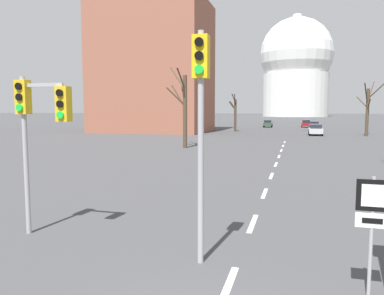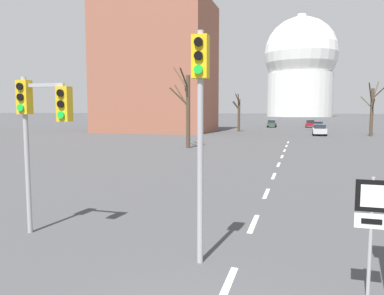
{
  "view_description": "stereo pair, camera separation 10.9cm",
  "coord_description": "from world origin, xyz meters",
  "px_view_note": "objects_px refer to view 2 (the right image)",
  "views": [
    {
      "loc": [
        1.27,
        -4.43,
        3.6
      ],
      "look_at": [
        -1.32,
        4.82,
        2.64
      ],
      "focal_mm": 35.0,
      "sensor_mm": 36.0,
      "label": 1
    },
    {
      "loc": [
        1.37,
        -4.4,
        3.6
      ],
      "look_at": [
        -1.32,
        4.82,
        2.64
      ],
      "focal_mm": 35.0,
      "sensor_mm": 36.0,
      "label": 2
    }
  ],
  "objects_px": {
    "sedan_near_right": "(310,124)",
    "route_sign_post": "(372,217)",
    "traffic_signal_near_left": "(39,116)",
    "sedan_near_left": "(320,130)",
    "sedan_far_left": "(318,126)",
    "sedan_mid_centre": "(272,123)",
    "traffic_signal_centre_tall": "(200,104)"
  },
  "relations": [
    {
      "from": "sedan_near_right",
      "to": "route_sign_post",
      "type": "bearing_deg",
      "value": -90.36
    },
    {
      "from": "traffic_signal_near_left",
      "to": "sedan_near_left",
      "type": "bearing_deg",
      "value": 78.47
    },
    {
      "from": "route_sign_post",
      "to": "sedan_far_left",
      "type": "relative_size",
      "value": 0.56
    },
    {
      "from": "sedan_near_left",
      "to": "sedan_near_right",
      "type": "height_order",
      "value": "sedan_near_left"
    },
    {
      "from": "route_sign_post",
      "to": "sedan_far_left",
      "type": "bearing_deg",
      "value": 88.57
    },
    {
      "from": "traffic_signal_near_left",
      "to": "sedan_far_left",
      "type": "distance_m",
      "value": 61.97
    },
    {
      "from": "route_sign_post",
      "to": "sedan_mid_centre",
      "type": "height_order",
      "value": "route_sign_post"
    },
    {
      "from": "traffic_signal_near_left",
      "to": "route_sign_post",
      "type": "bearing_deg",
      "value": -10.04
    },
    {
      "from": "traffic_signal_near_left",
      "to": "sedan_near_left",
      "type": "distance_m",
      "value": 48.42
    },
    {
      "from": "sedan_near_right",
      "to": "sedan_far_left",
      "type": "bearing_deg",
      "value": -84.88
    },
    {
      "from": "route_sign_post",
      "to": "sedan_near_right",
      "type": "xyz_separation_m",
      "value": [
        0.48,
        74.76,
        -0.81
      ]
    },
    {
      "from": "sedan_near_left",
      "to": "sedan_near_right",
      "type": "relative_size",
      "value": 1.0
    },
    {
      "from": "sedan_far_left",
      "to": "traffic_signal_near_left",
      "type": "bearing_deg",
      "value": -99.31
    },
    {
      "from": "sedan_mid_centre",
      "to": "sedan_far_left",
      "type": "relative_size",
      "value": 1.0
    },
    {
      "from": "route_sign_post",
      "to": "sedan_near_right",
      "type": "distance_m",
      "value": 74.77
    },
    {
      "from": "sedan_near_right",
      "to": "sedan_mid_centre",
      "type": "relative_size",
      "value": 1.01
    },
    {
      "from": "traffic_signal_near_left",
      "to": "sedan_mid_centre",
      "type": "distance_m",
      "value": 71.79
    },
    {
      "from": "route_sign_post",
      "to": "sedan_near_right",
      "type": "height_order",
      "value": "route_sign_post"
    },
    {
      "from": "route_sign_post",
      "to": "sedan_near_left",
      "type": "distance_m",
      "value": 48.89
    },
    {
      "from": "route_sign_post",
      "to": "traffic_signal_near_left",
      "type": "bearing_deg",
      "value": 169.96
    },
    {
      "from": "sedan_mid_centre",
      "to": "sedan_far_left",
      "type": "height_order",
      "value": "sedan_far_left"
    },
    {
      "from": "traffic_signal_near_left",
      "to": "sedan_far_left",
      "type": "xyz_separation_m",
      "value": [
        10.02,
        61.1,
        -2.62
      ]
    },
    {
      "from": "sedan_far_left",
      "to": "traffic_signal_centre_tall",
      "type": "bearing_deg",
      "value": -94.71
    },
    {
      "from": "traffic_signal_near_left",
      "to": "sedan_near_right",
      "type": "distance_m",
      "value": 73.86
    },
    {
      "from": "sedan_near_left",
      "to": "route_sign_post",
      "type": "bearing_deg",
      "value": -91.42
    },
    {
      "from": "traffic_signal_centre_tall",
      "to": "sedan_mid_centre",
      "type": "height_order",
      "value": "traffic_signal_centre_tall"
    },
    {
      "from": "route_sign_post",
      "to": "sedan_near_left",
      "type": "relative_size",
      "value": 0.56
    },
    {
      "from": "route_sign_post",
      "to": "sedan_far_left",
      "type": "height_order",
      "value": "route_sign_post"
    },
    {
      "from": "sedan_near_right",
      "to": "sedan_mid_centre",
      "type": "height_order",
      "value": "sedan_near_right"
    },
    {
      "from": "sedan_mid_centre",
      "to": "sedan_near_right",
      "type": "bearing_deg",
      "value": 11.17
    },
    {
      "from": "sedan_near_right",
      "to": "sedan_far_left",
      "type": "height_order",
      "value": "sedan_far_left"
    },
    {
      "from": "sedan_far_left",
      "to": "sedan_near_left",
      "type": "bearing_deg",
      "value": -91.47
    }
  ]
}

